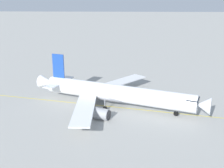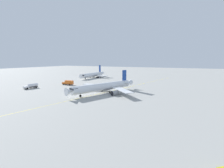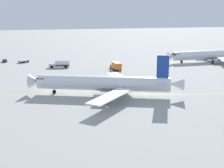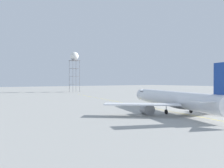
# 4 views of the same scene
# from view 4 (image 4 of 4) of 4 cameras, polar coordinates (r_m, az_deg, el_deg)

# --- Properties ---
(ground_plane) EXTENTS (600.00, 600.00, 0.00)m
(ground_plane) POSITION_cam_4_polar(r_m,az_deg,el_deg) (61.68, 16.93, -6.70)
(ground_plane) COLOR #9E9E99
(airliner_main) EXTENTS (41.05, 35.42, 11.48)m
(airliner_main) POSITION_cam_4_polar(r_m,az_deg,el_deg) (62.49, 14.74, -3.68)
(airliner_main) COLOR white
(airliner_main) RESTS_ON ground_plane
(pushback_tug_truck) EXTENTS (5.08, 4.62, 1.30)m
(pushback_tug_truck) POSITION_cam_4_polar(r_m,az_deg,el_deg) (127.69, 24.26, -2.53)
(pushback_tug_truck) COLOR #232326
(pushback_tug_truck) RESTS_ON ground_plane
(baggage_truck_truck) EXTENTS (2.30, 4.15, 1.22)m
(baggage_truck_truck) POSITION_cam_4_polar(r_m,az_deg,el_deg) (135.12, 21.97, -2.38)
(baggage_truck_truck) COLOR #232326
(baggage_truck_truck) RESTS_ON ground_plane
(radar_tower) EXTENTS (6.16, 6.16, 28.55)m
(radar_tower) POSITION_cam_4_polar(r_m,az_deg,el_deg) (176.28, -8.78, 6.03)
(radar_tower) COLOR slate
(radar_tower) RESTS_ON ground_plane
(taxiway_centreline) EXTENTS (178.39, 41.91, 0.01)m
(taxiway_centreline) POSITION_cam_4_polar(r_m,az_deg,el_deg) (62.08, 15.89, -6.64)
(taxiway_centreline) COLOR yellow
(taxiway_centreline) RESTS_ON ground_plane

